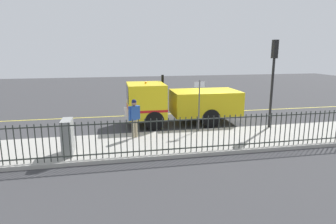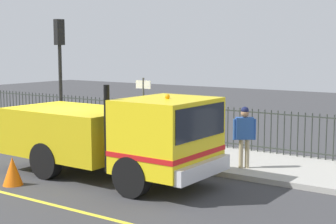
{
  "view_description": "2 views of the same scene",
  "coord_description": "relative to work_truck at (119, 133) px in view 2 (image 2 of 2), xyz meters",
  "views": [
    {
      "loc": [
        14.34,
        -5.67,
        3.87
      ],
      "look_at": [
        1.71,
        -3.1,
        1.09
      ],
      "focal_mm": 30.54,
      "sensor_mm": 36.0,
      "label": 1
    },
    {
      "loc": [
        -10.04,
        -10.64,
        3.4
      ],
      "look_at": [
        0.49,
        -3.43,
        1.79
      ],
      "focal_mm": 54.07,
      "sensor_mm": 36.0,
      "label": 2
    }
  ],
  "objects": [
    {
      "name": "street_sign",
      "position": [
        1.98,
        0.71,
        0.4
      ],
      "size": [
        0.08,
        0.5,
        2.39
      ],
      "color": "#4C4C4C",
      "rests_on": "sidewalk_slab"
    },
    {
      "name": "iron_fence",
      "position": [
        4.73,
        2.35,
        -0.41
      ],
      "size": [
        0.04,
        22.43,
        1.36
      ],
      "color": "#2D332D",
      "rests_on": "sidewalk_slab"
    },
    {
      "name": "worker_standing",
      "position": [
        2.48,
        -2.35,
        -0.06
      ],
      "size": [
        0.45,
        0.53,
        1.69
      ],
      "rotation": [
        0.0,
        0.0,
        2.19
      ],
      "color": "#264C99",
      "rests_on": "sidewalk_slab"
    },
    {
      "name": "traffic_cone",
      "position": [
        -1.9,
        1.87,
        -0.88
      ],
      "size": [
        0.5,
        0.5,
        0.71
      ],
      "primitive_type": "cone",
      "color": "orange",
      "rests_on": "ground"
    },
    {
      "name": "work_truck",
      "position": [
        0.0,
        0.0,
        0.0
      ],
      "size": [
        2.39,
        6.11,
        2.56
      ],
      "rotation": [
        0.0,
        0.0,
        3.13
      ],
      "color": "yellow",
      "rests_on": "ground"
    },
    {
      "name": "sidewalk_slab",
      "position": [
        3.34,
        2.35,
        -1.17
      ],
      "size": [
        3.2,
        26.34,
        0.14
      ],
      "primitive_type": "cube",
      "color": "#A3A099",
      "rests_on": "ground"
    },
    {
      "name": "traffic_light_near",
      "position": [
        2.11,
        4.31,
        1.89
      ],
      "size": [
        0.32,
        0.24,
        4.21
      ],
      "rotation": [
        0.0,
        0.0,
        3.04
      ],
      "color": "black",
      "rests_on": "sidewalk_slab"
    },
    {
      "name": "ground_plane",
      "position": [
        0.17,
        2.35,
        -1.24
      ],
      "size": [
        57.95,
        57.95,
        0.0
      ],
      "primitive_type": "plane",
      "color": "#38383A",
      "rests_on": "ground"
    }
  ]
}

